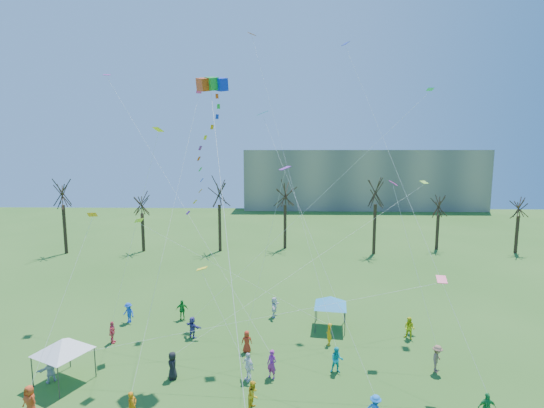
{
  "coord_description": "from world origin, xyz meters",
  "views": [
    {
      "loc": [
        1.59,
        -17.36,
        13.94
      ],
      "look_at": [
        0.95,
        5.0,
        11.0
      ],
      "focal_mm": 25.0,
      "sensor_mm": 36.0,
      "label": 1
    }
  ],
  "objects_px": {
    "canopy_tent_white": "(63,345)",
    "big_box_kite": "(209,156)",
    "distant_building": "(361,179)",
    "canopy_tent_blue": "(331,301)"
  },
  "relations": [
    {
      "from": "canopy_tent_white",
      "to": "distant_building",
      "type": "bearing_deg",
      "value": 66.57
    },
    {
      "from": "distant_building",
      "to": "canopy_tent_white",
      "type": "height_order",
      "value": "distant_building"
    },
    {
      "from": "distant_building",
      "to": "big_box_kite",
      "type": "bearing_deg",
      "value": -108.75
    },
    {
      "from": "distant_building",
      "to": "big_box_kite",
      "type": "distance_m",
      "value": 78.91
    },
    {
      "from": "distant_building",
      "to": "big_box_kite",
      "type": "height_order",
      "value": "big_box_kite"
    },
    {
      "from": "distant_building",
      "to": "canopy_tent_white",
      "type": "relative_size",
      "value": 17.55
    },
    {
      "from": "canopy_tent_white",
      "to": "canopy_tent_blue",
      "type": "relative_size",
      "value": 0.98
    },
    {
      "from": "canopy_tent_white",
      "to": "big_box_kite",
      "type": "bearing_deg",
      "value": 22.5
    },
    {
      "from": "distant_building",
      "to": "canopy_tent_blue",
      "type": "distance_m",
      "value": 72.25
    },
    {
      "from": "canopy_tent_white",
      "to": "canopy_tent_blue",
      "type": "xyz_separation_m",
      "value": [
        17.26,
        7.88,
        -0.14
      ]
    }
  ]
}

